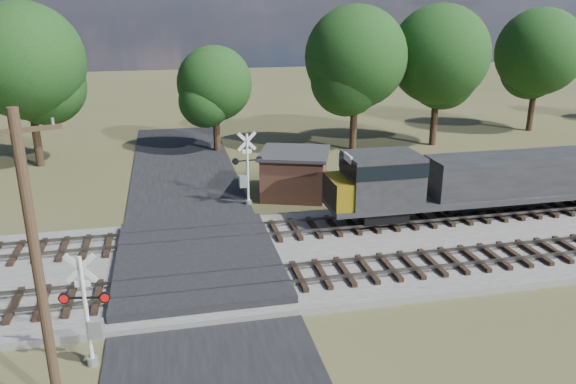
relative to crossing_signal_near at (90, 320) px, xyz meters
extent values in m
plane|color=#424625|center=(3.72, 5.91, -1.65)|extent=(160.00, 160.00, 0.00)
cube|color=gray|center=(13.72, 6.41, -1.50)|extent=(140.00, 10.00, 0.30)
cube|color=black|center=(3.72, 5.91, -1.61)|extent=(7.00, 60.00, 0.08)
cube|color=#262628|center=(3.72, 6.41, -1.34)|extent=(7.00, 9.00, 0.62)
cube|color=black|center=(5.72, 3.91, -1.26)|extent=(44.00, 2.60, 0.18)
cube|color=#57534A|center=(13.72, 3.20, -1.10)|extent=(140.00, 0.08, 0.15)
cube|color=#57534A|center=(13.72, 4.63, -1.10)|extent=(140.00, 0.08, 0.15)
cube|color=black|center=(5.72, 8.91, -1.26)|extent=(44.00, 2.60, 0.18)
cube|color=#57534A|center=(13.72, 8.20, -1.10)|extent=(140.00, 0.08, 0.15)
cube|color=#57534A|center=(13.72, 9.63, -1.10)|extent=(140.00, 0.08, 0.15)
cylinder|color=silver|center=(-0.08, 0.01, 0.27)|extent=(0.13, 0.13, 3.85)
cylinder|color=gray|center=(-0.08, 0.01, -1.51)|extent=(0.35, 0.35, 0.29)
cube|color=silver|center=(-0.08, 0.01, 1.82)|extent=(1.00, 0.21, 1.01)
cube|color=silver|center=(-0.08, 0.01, 1.82)|extent=(1.00, 0.21, 1.01)
cube|color=silver|center=(-0.08, 0.01, 1.29)|extent=(0.48, 0.11, 0.21)
cube|color=black|center=(-0.08, 0.01, 0.80)|extent=(1.53, 0.31, 0.06)
cylinder|color=red|center=(-0.70, 0.12, 0.80)|extent=(0.36, 0.15, 0.35)
cylinder|color=red|center=(0.54, -0.09, 0.80)|extent=(0.36, 0.15, 0.35)
cube|color=gray|center=(0.16, -0.03, -0.30)|extent=(0.48, 0.36, 0.63)
cylinder|color=silver|center=(7.11, 13.95, 0.46)|extent=(0.15, 0.15, 4.23)
cylinder|color=gray|center=(7.11, 13.95, -1.49)|extent=(0.38, 0.38, 0.32)
cube|color=silver|center=(7.11, 13.95, 2.15)|extent=(1.11, 0.15, 1.11)
cube|color=silver|center=(7.11, 13.95, 2.15)|extent=(1.11, 0.15, 1.11)
cube|color=silver|center=(7.11, 13.95, 1.57)|extent=(0.53, 0.08, 0.23)
cube|color=black|center=(7.11, 13.95, 1.04)|extent=(1.69, 0.22, 0.06)
cylinder|color=red|center=(7.79, 14.02, 1.04)|extent=(0.39, 0.14, 0.38)
cylinder|color=red|center=(6.42, 13.89, 1.04)|extent=(0.39, 0.14, 0.38)
cube|color=gray|center=(6.84, 13.93, -0.17)|extent=(0.50, 0.36, 0.69)
cylinder|color=#3A251A|center=(-0.84, -1.83, 2.73)|extent=(0.29, 0.29, 8.76)
cube|color=#3A251A|center=(-0.84, -1.83, 6.52)|extent=(2.05, 0.83, 0.12)
cube|color=#4B2D20|center=(10.13, 15.15, -0.37)|extent=(4.68, 4.68, 2.57)
cube|color=#2F2F32|center=(10.13, 15.15, 1.01)|extent=(5.15, 5.15, 0.18)
cylinder|color=black|center=(-6.29, 25.41, 1.19)|extent=(0.56, 0.56, 5.68)
sphere|color=#113814|center=(-6.29, 25.41, 5.74)|extent=(7.96, 7.96, 7.96)
cylinder|color=black|center=(6.58, 26.96, 0.39)|extent=(0.56, 0.56, 4.09)
sphere|color=#113814|center=(6.58, 26.96, 3.67)|extent=(5.73, 5.73, 5.73)
cylinder|color=black|center=(17.20, 25.09, 1.13)|extent=(0.56, 0.56, 5.57)
sphere|color=#113814|center=(17.20, 25.09, 5.59)|extent=(7.80, 7.80, 7.80)
cylinder|color=black|center=(24.16, 25.22, 1.15)|extent=(0.56, 0.56, 5.60)
sphere|color=#113814|center=(24.16, 25.22, 5.63)|extent=(7.84, 7.84, 7.84)
cylinder|color=black|center=(35.36, 28.42, 1.06)|extent=(0.56, 0.56, 5.43)
sphere|color=#113814|center=(35.36, 28.42, 5.41)|extent=(7.60, 7.60, 7.60)
camera|label=1|loc=(2.79, -16.44, 9.49)|focal=35.00mm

